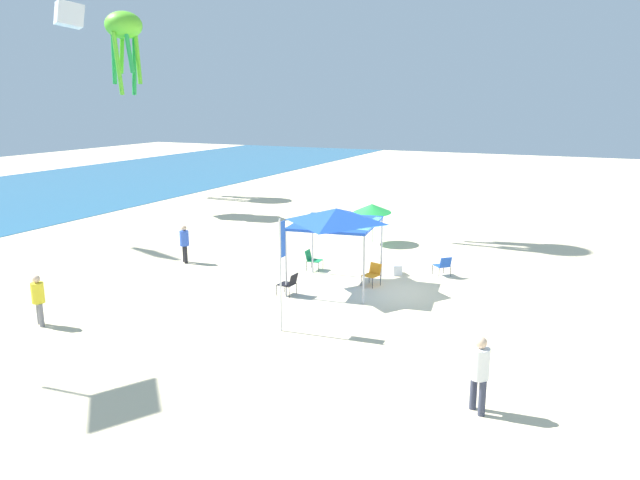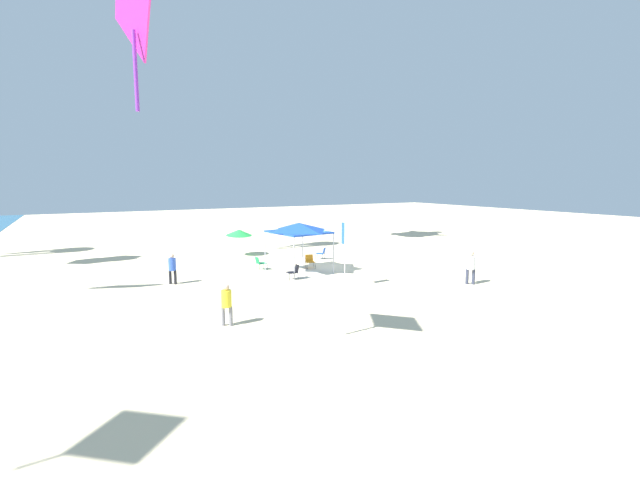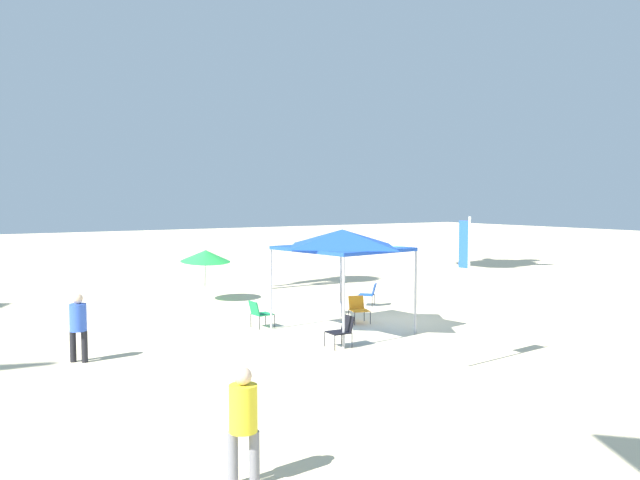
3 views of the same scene
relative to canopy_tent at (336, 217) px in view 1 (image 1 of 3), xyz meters
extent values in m
cube|color=beige|center=(0.34, -2.23, -2.73)|extent=(120.00, 120.00, 0.10)
cylinder|color=#B7B7BC|center=(-1.37, -1.62, -1.48)|extent=(0.07, 0.07, 2.39)
cylinder|color=#B7B7BC|center=(1.77, -1.17, -1.48)|extent=(0.07, 0.07, 2.39)
cylinder|color=#B7B7BC|center=(-1.77, 1.17, -1.48)|extent=(0.07, 0.07, 2.39)
cylinder|color=#B7B7BC|center=(1.37, 1.62, -1.48)|extent=(0.07, 0.07, 2.39)
cube|color=blue|center=(0.00, 0.00, -0.24)|extent=(3.62, 3.31, 0.10)
pyramid|color=blue|center=(0.00, 0.00, 0.06)|extent=(3.55, 3.24, 0.51)
cylinder|color=silver|center=(7.38, 1.24, -1.72)|extent=(0.19, 0.06, 1.92)
cone|color=green|center=(7.31, 1.24, -0.96)|extent=(1.90, 1.88, 0.58)
cylinder|color=black|center=(-1.34, 1.48, -2.48)|extent=(0.02, 0.02, 0.40)
cylinder|color=black|center=(-1.86, 1.51, -2.48)|extent=(0.02, 0.02, 0.40)
cylinder|color=black|center=(-1.37, 0.96, -2.48)|extent=(0.02, 0.02, 0.40)
cylinder|color=black|center=(-1.89, 0.99, -2.48)|extent=(0.02, 0.02, 0.40)
cube|color=black|center=(-1.62, 1.24, -2.28)|extent=(0.55, 0.55, 0.03)
cube|color=black|center=(-1.63, 0.95, -2.07)|extent=(0.50, 0.16, 0.41)
cylinder|color=black|center=(0.51, -0.82, -2.48)|extent=(0.02, 0.02, 0.40)
cylinder|color=black|center=(0.38, -1.32, -2.48)|extent=(0.02, 0.02, 0.40)
cylinder|color=black|center=(1.01, -0.95, -2.48)|extent=(0.02, 0.02, 0.40)
cylinder|color=black|center=(0.88, -1.46, -2.48)|extent=(0.02, 0.02, 0.40)
cube|color=orange|center=(0.70, -1.14, -2.28)|extent=(0.64, 0.64, 0.03)
cube|color=orange|center=(0.98, -1.21, -2.07)|extent=(0.25, 0.51, 0.41)
cylinder|color=black|center=(1.52, 1.43, -2.48)|extent=(0.02, 0.02, 0.40)
cylinder|color=black|center=(2.04, 1.46, -2.48)|extent=(0.02, 0.02, 0.40)
cylinder|color=black|center=(1.49, 1.95, -2.48)|extent=(0.02, 0.02, 0.40)
cylinder|color=black|center=(2.01, 1.98, -2.48)|extent=(0.02, 0.02, 0.40)
cube|color=#198C4C|center=(1.76, 1.70, -2.28)|extent=(0.55, 0.55, 0.03)
cube|color=#198C4C|center=(1.75, 1.99, -2.07)|extent=(0.50, 0.16, 0.41)
cylinder|color=black|center=(3.53, -3.24, -2.48)|extent=(0.02, 0.02, 0.40)
cylinder|color=black|center=(3.17, -2.87, -2.48)|extent=(0.02, 0.02, 0.40)
cylinder|color=black|center=(3.16, -3.60, -2.48)|extent=(0.02, 0.02, 0.40)
cylinder|color=black|center=(2.79, -3.23, -2.48)|extent=(0.02, 0.02, 0.40)
cube|color=blue|center=(3.16, -3.23, -2.28)|extent=(0.74, 0.74, 0.03)
cube|color=blue|center=(2.95, -3.43, -2.07)|extent=(0.44, 0.45, 0.41)
cube|color=white|center=(2.57, -1.47, -2.50)|extent=(0.71, 0.70, 0.36)
cube|color=white|center=(2.57, -1.47, -2.30)|extent=(0.73, 0.73, 0.04)
cylinder|color=silver|center=(-4.78, -0.24, -0.94)|extent=(0.06, 0.06, 3.48)
cube|color=blue|center=(-4.60, -0.24, 0.15)|extent=(0.30, 0.02, 1.10)
cylinder|color=slate|center=(-7.57, 6.66, -2.31)|extent=(0.14, 0.14, 0.74)
cylinder|color=slate|center=(-7.43, 6.91, -2.31)|extent=(0.14, 0.14, 0.74)
cylinder|color=yellow|center=(-7.50, 6.79, -1.61)|extent=(0.39, 0.39, 0.64)
sphere|color=beige|center=(-7.50, 6.79, -1.17)|extent=(0.24, 0.24, 0.24)
cylinder|color=#33384C|center=(-7.38, -6.69, -2.26)|extent=(0.16, 0.16, 0.82)
cylinder|color=#33384C|center=(-7.16, -6.46, -2.26)|extent=(0.16, 0.16, 0.82)
cylinder|color=white|center=(-7.27, -6.58, -1.50)|extent=(0.43, 0.43, 0.72)
sphere|color=beige|center=(-7.27, -6.58, -1.00)|extent=(0.27, 0.27, 0.27)
cylinder|color=black|center=(0.57, 7.39, -2.30)|extent=(0.15, 0.15, 0.75)
cylinder|color=black|center=(0.38, 7.16, -2.30)|extent=(0.15, 0.15, 0.75)
cylinder|color=blue|center=(0.48, 7.27, -1.60)|extent=(0.39, 0.39, 0.65)
sphere|color=beige|center=(0.48, 7.27, -1.15)|extent=(0.24, 0.24, 0.24)
cube|color=white|center=(9.25, 21.86, 9.24)|extent=(2.25, 2.20, 1.55)
ellipsoid|color=#66D82D|center=(15.37, 23.10, 9.32)|extent=(2.61, 2.61, 1.90)
cylinder|color=#66D82D|center=(15.79, 23.83, 7.41)|extent=(0.45, 0.55, 2.79)
cylinder|color=green|center=(14.95, 23.83, 7.02)|extent=(0.48, 0.61, 3.56)
cylinder|color=#66D82D|center=(14.52, 23.10, 6.64)|extent=(0.73, 0.31, 4.31)
cylinder|color=green|center=(14.95, 22.37, 7.41)|extent=(0.45, 0.55, 2.79)
cylinder|color=#66D82D|center=(15.79, 22.37, 7.02)|extent=(0.48, 0.61, 3.56)
cylinder|color=green|center=(16.21, 23.10, 6.64)|extent=(0.73, 0.31, 4.31)
camera|label=1|loc=(-20.04, -8.56, 4.20)|focal=34.06mm
camera|label=2|loc=(-23.29, 11.54, 2.84)|focal=24.57mm
camera|label=3|loc=(-15.13, 10.43, 1.23)|focal=35.59mm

